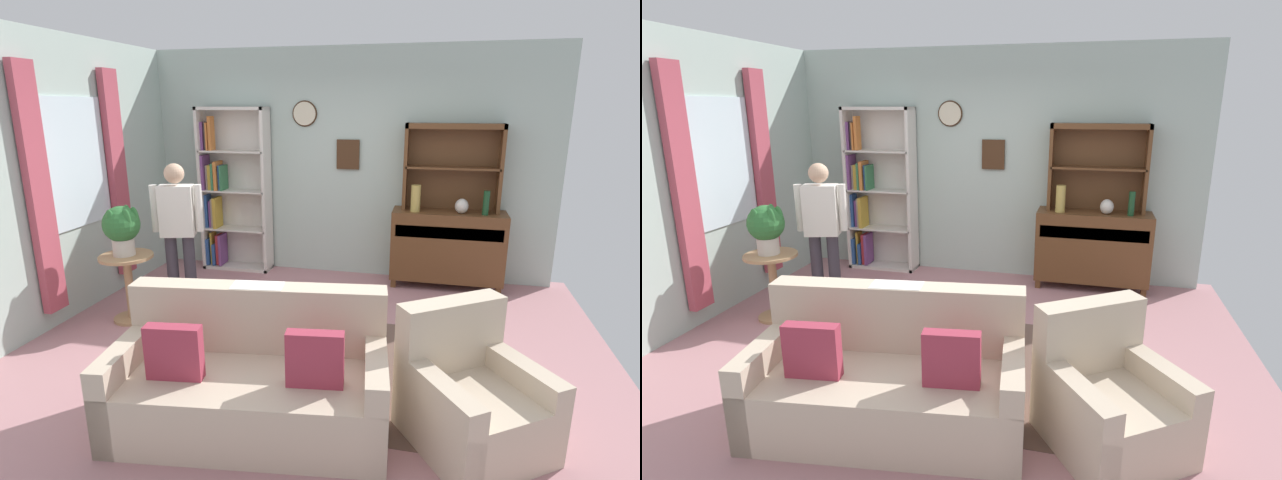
# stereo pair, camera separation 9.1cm
# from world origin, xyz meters

# --- Properties ---
(ground_plane) EXTENTS (5.40, 4.60, 0.02)m
(ground_plane) POSITION_xyz_m (0.00, 0.00, -0.01)
(ground_plane) COLOR #B27A7F
(wall_back) EXTENTS (5.00, 0.09, 2.80)m
(wall_back) POSITION_xyz_m (-0.00, 2.13, 1.40)
(wall_back) COLOR #ADC1B7
(wall_back) RESTS_ON ground_plane
(wall_left) EXTENTS (0.16, 4.20, 2.80)m
(wall_left) POSITION_xyz_m (-2.52, 0.05, 1.40)
(wall_left) COLOR #ADC1B7
(wall_left) RESTS_ON ground_plane
(area_rug) EXTENTS (2.37, 1.84, 0.01)m
(area_rug) POSITION_xyz_m (0.20, -0.30, 0.00)
(area_rug) COLOR brown
(area_rug) RESTS_ON ground_plane
(bookshelf) EXTENTS (0.90, 0.30, 2.10)m
(bookshelf) POSITION_xyz_m (-1.52, 1.95, 1.00)
(bookshelf) COLOR silver
(bookshelf) RESTS_ON ground_plane
(sideboard) EXTENTS (1.30, 0.45, 0.92)m
(sideboard) POSITION_xyz_m (1.26, 1.86, 0.51)
(sideboard) COLOR brown
(sideboard) RESTS_ON ground_plane
(sideboard_hutch) EXTENTS (1.10, 0.26, 1.00)m
(sideboard_hutch) POSITION_xyz_m (1.26, 1.97, 1.56)
(sideboard_hutch) COLOR brown
(sideboard_hutch) RESTS_ON sideboard
(vase_tall) EXTENTS (0.11, 0.11, 0.31)m
(vase_tall) POSITION_xyz_m (0.87, 1.78, 1.07)
(vase_tall) COLOR tan
(vase_tall) RESTS_ON sideboard
(vase_round) EXTENTS (0.15, 0.15, 0.17)m
(vase_round) POSITION_xyz_m (1.39, 1.79, 1.01)
(vase_round) COLOR beige
(vase_round) RESTS_ON sideboard
(bottle_wine) EXTENTS (0.07, 0.07, 0.27)m
(bottle_wine) POSITION_xyz_m (1.65, 1.77, 1.06)
(bottle_wine) COLOR #194223
(bottle_wine) RESTS_ON sideboard
(couch_floral) EXTENTS (1.90, 1.08, 0.90)m
(couch_floral) POSITION_xyz_m (-0.06, -1.16, 0.31)
(couch_floral) COLOR beige
(couch_floral) RESTS_ON ground_plane
(armchair_floral) EXTENTS (1.06, 1.07, 0.88)m
(armchair_floral) POSITION_xyz_m (1.38, -1.01, 0.29)
(armchair_floral) COLOR beige
(armchair_floral) RESTS_ON ground_plane
(plant_stand) EXTENTS (0.52, 0.52, 0.69)m
(plant_stand) POSITION_xyz_m (-1.86, 0.14, 0.42)
(plant_stand) COLOR #A87F56
(plant_stand) RESTS_ON ground_plane
(potted_plant_large) EXTENTS (0.36, 0.36, 0.49)m
(potted_plant_large) POSITION_xyz_m (-1.87, 0.14, 0.98)
(potted_plant_large) COLOR beige
(potted_plant_large) RESTS_ON plant_stand
(person_reading) EXTENTS (0.52, 0.29, 1.56)m
(person_reading) POSITION_xyz_m (-1.47, 0.50, 0.91)
(person_reading) COLOR #38333D
(person_reading) RESTS_ON ground_plane
(coffee_table) EXTENTS (0.80, 0.50, 0.42)m
(coffee_table) POSITION_xyz_m (0.05, -0.35, 0.35)
(coffee_table) COLOR brown
(coffee_table) RESTS_ON ground_plane
(book_stack) EXTENTS (0.21, 0.14, 0.04)m
(book_stack) POSITION_xyz_m (-0.08, -0.38, 0.44)
(book_stack) COLOR #CC7233
(book_stack) RESTS_ON coffee_table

